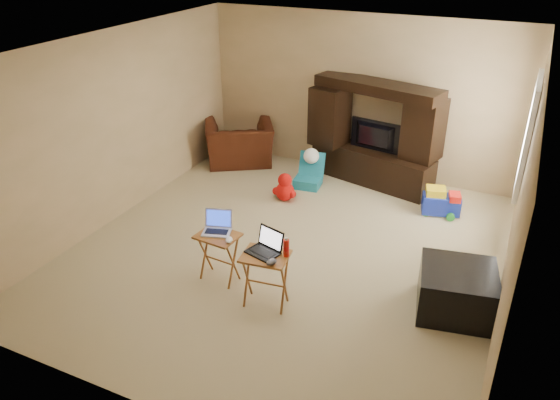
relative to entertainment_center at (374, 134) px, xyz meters
The scene contains 22 objects.
floor 2.57m from the entertainment_center, 98.42° to the right, with size 5.50×5.50×0.00m, color #CABA8B.
ceiling 2.98m from the entertainment_center, 98.42° to the right, with size 5.50×5.50×0.00m, color silver.
wall_back 0.67m from the entertainment_center, 136.78° to the left, with size 5.00×5.00×0.00m, color tan.
wall_front 5.20m from the entertainment_center, 93.96° to the right, with size 5.00×5.00×0.00m, color tan.
wall_left 3.77m from the entertainment_center, 139.80° to the right, with size 5.50×5.50×0.00m, color tan.
wall_right 3.26m from the entertainment_center, 48.41° to the right, with size 5.50×5.50×0.00m, color tan.
window_pane 2.37m from the entertainment_center, 22.15° to the right, with size 1.20×1.20×0.00m, color white.
window_frame 2.35m from the entertainment_center, 22.34° to the right, with size 0.06×1.14×1.34m, color white.
entertainment_center is the anchor object (origin of this frame).
television 0.06m from the entertainment_center, 90.00° to the right, with size 0.81×0.11×0.47m, color black.
recliner 2.30m from the entertainment_center, behind, with size 1.10×0.96×0.71m, color #4B1D10.
child_rocker 1.15m from the entertainment_center, 145.10° to the right, with size 0.39×0.44×0.52m, color #19748D, non-canonical shape.
plush_toy 1.61m from the entertainment_center, 129.67° to the right, with size 0.39×0.32×0.43m, color red, non-canonical shape.
push_toy 1.48m from the entertainment_center, 27.44° to the right, with size 0.52×0.37×0.39m, color #172CBA, non-canonical shape.
ottoman 3.29m from the entertainment_center, 57.72° to the right, with size 0.77×0.77×0.49m, color black.
tray_table_left 3.43m from the entertainment_center, 103.66° to the right, with size 0.45×0.36×0.58m, color #995525.
tray_table_right 3.52m from the entertainment_center, 91.93° to the right, with size 0.48×0.38×0.62m, color #9C6125.
laptop_left 3.37m from the entertainment_center, 104.28° to the right, with size 0.31×0.26×0.24m, color #BDBCC2.
laptop_right 3.47m from the entertainment_center, 92.60° to the right, with size 0.32×0.27×0.24m, color black.
mouse_left 3.43m from the entertainment_center, 100.34° to the right, with size 0.08×0.12×0.05m, color white.
mouse_right 3.61m from the entertainment_center, 89.80° to the right, with size 0.08×0.13×0.05m, color #444449.
water_bottle 3.41m from the entertainment_center, 88.61° to the right, with size 0.06×0.06×0.19m, color red.
Camera 1 is at (2.38, -5.29, 3.66)m, focal length 35.00 mm.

